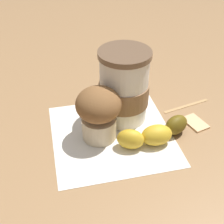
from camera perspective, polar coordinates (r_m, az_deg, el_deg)
The scene contains 7 objects.
ground_plane at distance 0.58m, azimuth -0.00°, elevation -4.19°, with size 3.00×3.00×0.00m, color #936D47.
paper_napkin at distance 0.58m, azimuth -0.00°, elevation -4.14°, with size 0.22×0.22×0.00m, color white.
coffee_cup at distance 0.59m, azimuth 2.19°, elevation 4.48°, with size 0.10×0.10×0.14m.
muffin at distance 0.54m, azimuth -2.42°, elevation -0.02°, with size 0.08×0.08×0.10m.
banana at distance 0.56m, azimuth 7.88°, elevation -3.85°, with size 0.07×0.15×0.04m.
sugar_packet at distance 0.63m, azimuth 14.97°, elevation -1.72°, with size 0.05×0.03×0.01m, color #E0B27F.
wooden_stirrer at distance 0.67m, azimuth 13.43°, elevation 1.11°, with size 0.11×0.01×0.00m, color tan.
Camera 1 is at (0.43, -0.09, 0.39)m, focal length 50.00 mm.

